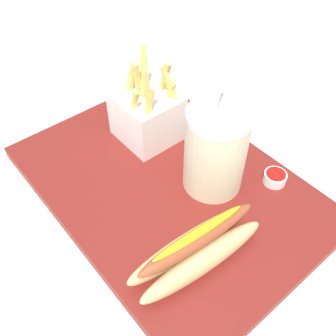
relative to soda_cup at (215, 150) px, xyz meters
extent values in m
cube|color=silver|center=(0.04, 0.05, -0.10)|extent=(2.40, 2.40, 0.02)
cube|color=maroon|center=(0.04, 0.05, -0.08)|extent=(0.46, 0.32, 0.02)
cylinder|color=beige|center=(0.00, 0.00, -0.01)|extent=(0.09, 0.09, 0.12)
cylinder|color=white|center=(0.00, 0.00, 0.06)|extent=(0.09, 0.09, 0.01)
cylinder|color=white|center=(0.01, 0.00, 0.10)|extent=(0.02, 0.01, 0.08)
cube|color=white|center=(0.15, 0.01, -0.03)|extent=(0.10, 0.09, 0.08)
cube|color=#E5C660|center=(0.16, 0.00, 0.04)|extent=(0.04, 0.03, 0.08)
cube|color=#E5C660|center=(0.17, 0.00, 0.03)|extent=(0.01, 0.02, 0.07)
cube|color=#E5C660|center=(0.11, 0.03, 0.03)|extent=(0.02, 0.01, 0.09)
cube|color=#E5C660|center=(0.12, -0.02, 0.03)|extent=(0.03, 0.02, 0.07)
cube|color=#E5C660|center=(0.12, -0.02, 0.02)|extent=(0.03, 0.01, 0.05)
cube|color=#E5C660|center=(0.14, -0.02, 0.04)|extent=(0.03, 0.01, 0.07)
cube|color=#E5C660|center=(0.18, 0.02, 0.02)|extent=(0.02, 0.02, 0.07)
cube|color=#E5C660|center=(0.11, 0.03, 0.02)|extent=(0.01, 0.03, 0.06)
cube|color=#E5C660|center=(0.18, 0.02, 0.03)|extent=(0.02, 0.01, 0.07)
cube|color=#E5C660|center=(0.16, 0.01, 0.04)|extent=(0.01, 0.02, 0.07)
cube|color=#E5C660|center=(0.13, 0.04, 0.02)|extent=(0.03, 0.01, 0.06)
ellipsoid|color=#DBB775|center=(-0.07, 0.11, -0.05)|extent=(0.04, 0.19, 0.04)
ellipsoid|color=#DBB775|center=(-0.10, 0.11, -0.05)|extent=(0.04, 0.19, 0.04)
ellipsoid|color=#994728|center=(-0.08, 0.11, -0.02)|extent=(0.04, 0.17, 0.02)
ellipsoid|color=gold|center=(-0.08, 0.11, 0.00)|extent=(0.02, 0.13, 0.01)
cylinder|color=white|center=(-0.06, -0.07, -0.06)|extent=(0.03, 0.03, 0.02)
cylinder|color=#B2140F|center=(-0.06, -0.07, -0.05)|extent=(0.03, 0.03, 0.01)
camera|label=1|loc=(-0.26, 0.30, 0.38)|focal=41.46mm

